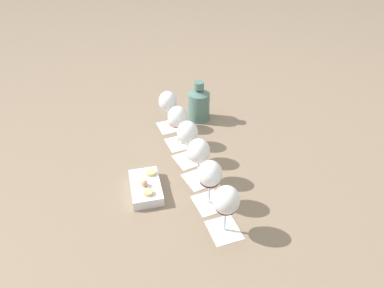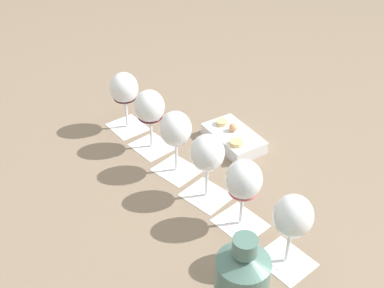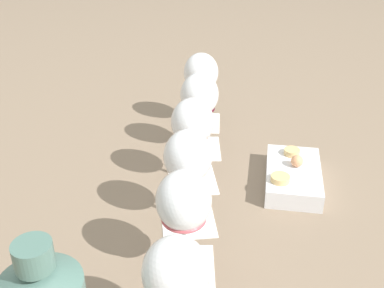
% 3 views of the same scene
% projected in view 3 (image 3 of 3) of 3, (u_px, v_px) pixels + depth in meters
% --- Properties ---
extents(ground_plane, '(8.00, 8.00, 0.00)m').
position_uv_depth(ground_plane, '(191.00, 200.00, 0.88)').
color(ground_plane, '#7F6B56').
extents(tasting_card_1, '(0.14, 0.13, 0.00)m').
position_uv_depth(tasting_card_1, '(184.00, 268.00, 0.73)').
color(tasting_card_1, white).
rests_on(tasting_card_1, ground_plane).
extents(tasting_card_2, '(0.14, 0.13, 0.00)m').
position_uv_depth(tasting_card_2, '(188.00, 219.00, 0.83)').
color(tasting_card_2, white).
rests_on(tasting_card_2, ground_plane).
extents(tasting_card_3, '(0.14, 0.13, 0.00)m').
position_uv_depth(tasting_card_3, '(192.00, 180.00, 0.93)').
color(tasting_card_3, white).
rests_on(tasting_card_3, ground_plane).
extents(tasting_card_4, '(0.14, 0.13, 0.00)m').
position_uv_depth(tasting_card_4, '(199.00, 148.00, 1.04)').
color(tasting_card_4, white).
rests_on(tasting_card_4, ground_plane).
extents(tasting_card_5, '(0.14, 0.14, 0.00)m').
position_uv_depth(tasting_card_5, '(201.00, 123.00, 1.15)').
color(tasting_card_5, white).
rests_on(tasting_card_5, ground_plane).
extents(wine_glass_0, '(0.08, 0.08, 0.17)m').
position_uv_depth(wine_glass_0, '(176.00, 278.00, 0.55)').
color(wine_glass_0, white).
rests_on(wine_glass_0, tasting_card_0).
extents(wine_glass_1, '(0.08, 0.08, 0.17)m').
position_uv_depth(wine_glass_1, '(184.00, 205.00, 0.67)').
color(wine_glass_1, white).
rests_on(wine_glass_1, tasting_card_1).
extents(wine_glass_2, '(0.08, 0.08, 0.17)m').
position_uv_depth(wine_glass_2, '(188.00, 161.00, 0.77)').
color(wine_glass_2, white).
rests_on(wine_glass_2, tasting_card_2).
extents(wine_glass_3, '(0.08, 0.08, 0.17)m').
position_uv_depth(wine_glass_3, '(192.00, 126.00, 0.88)').
color(wine_glass_3, white).
rests_on(wine_glass_3, tasting_card_3).
extents(wine_glass_4, '(0.08, 0.08, 0.17)m').
position_uv_depth(wine_glass_4, '(199.00, 98.00, 0.98)').
color(wine_glass_4, white).
rests_on(wine_glass_4, tasting_card_4).
extents(wine_glass_5, '(0.08, 0.08, 0.17)m').
position_uv_depth(wine_glass_5, '(201.00, 76.00, 1.09)').
color(wine_glass_5, white).
rests_on(wine_glass_5, tasting_card_5).
extents(snack_dish, '(0.19, 0.19, 0.06)m').
position_uv_depth(snack_dish, '(293.00, 176.00, 0.92)').
color(snack_dish, silver).
rests_on(snack_dish, ground_plane).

